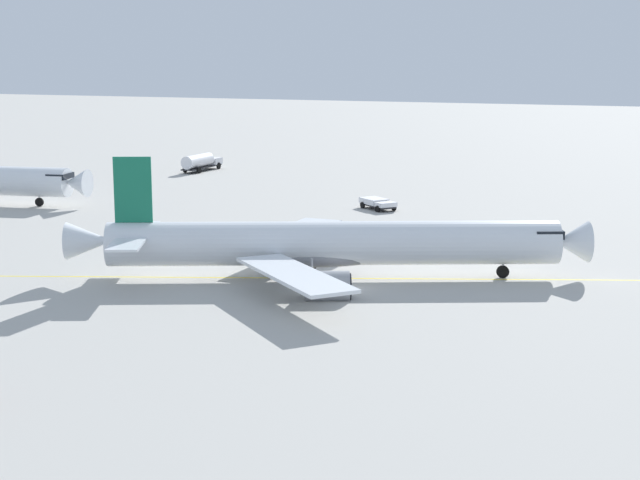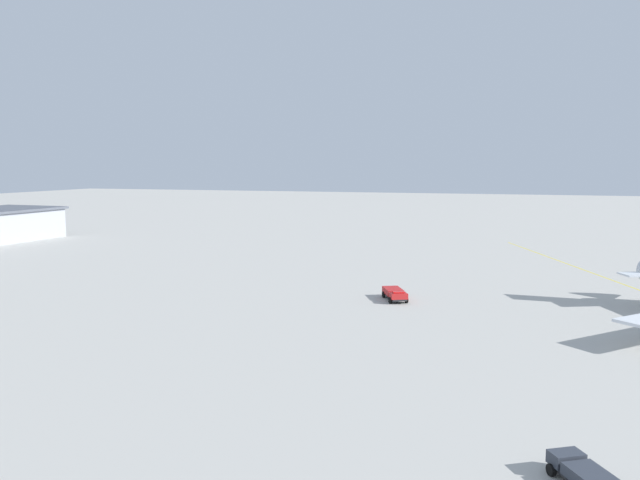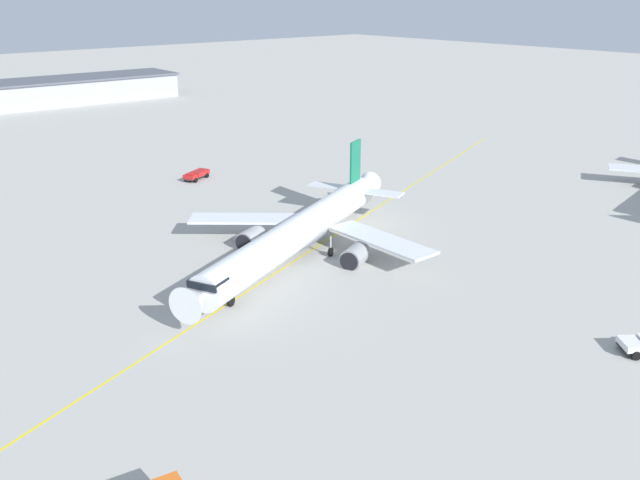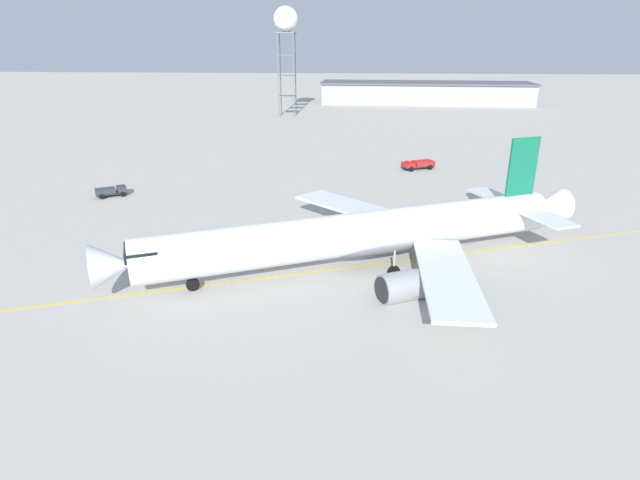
% 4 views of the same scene
% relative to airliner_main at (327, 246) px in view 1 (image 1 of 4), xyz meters
% --- Properties ---
extents(ground_plane, '(600.00, 600.00, 0.00)m').
position_rel_airliner_main_xyz_m(ground_plane, '(-2.99, -2.32, -2.94)').
color(ground_plane, '#ADAAA3').
extents(airliner_main, '(30.07, 42.60, 10.97)m').
position_rel_airliner_main_xyz_m(airliner_main, '(0.00, 0.00, 0.00)').
color(airliner_main, silver).
rests_on(airliner_main, ground_plane).
extents(fuel_tanker_truck, '(9.90, 2.93, 2.87)m').
position_rel_airliner_main_xyz_m(fuel_tanker_truck, '(64.72, 48.45, -1.35)').
color(fuel_tanker_truck, '#232326').
rests_on(fuel_tanker_truck, ground_plane).
extents(pushback_tug_truck, '(5.16, 5.62, 1.30)m').
position_rel_airliner_main_xyz_m(pushback_tug_truck, '(37.98, 8.42, -2.13)').
color(pushback_tug_truck, '#232326').
rests_on(pushback_tug_truck, ground_plane).
extents(taxiway_centreline, '(58.71, 155.62, 0.01)m').
position_rel_airliner_main_xyz_m(taxiway_centreline, '(1.79, -4.07, -2.93)').
color(taxiway_centreline, yellow).
rests_on(taxiway_centreline, ground_plane).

